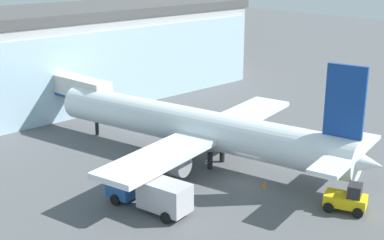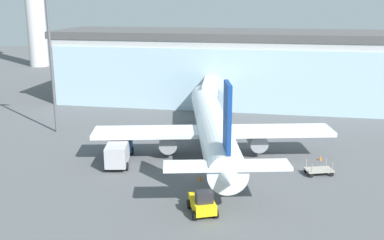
{
  "view_description": "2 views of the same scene",
  "coord_description": "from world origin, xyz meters",
  "px_view_note": "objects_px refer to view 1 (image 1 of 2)",
  "views": [
    {
      "loc": [
        -34.04,
        -28.2,
        19.46
      ],
      "look_at": [
        -0.4,
        6.8,
        4.2
      ],
      "focal_mm": 50.0,
      "sensor_mm": 36.0,
      "label": 1
    },
    {
      "loc": [
        5.95,
        -44.07,
        17.87
      ],
      "look_at": [
        -2.14,
        5.31,
        4.34
      ],
      "focal_mm": 42.0,
      "sensor_mm": 36.0,
      "label": 2
    }
  ],
  "objects_px": {
    "jet_bridge": "(69,87)",
    "pushback_tug": "(347,199)",
    "baggage_cart": "(310,140)",
    "safety_cone_nose": "(265,184)",
    "safety_cone_wingtip": "(279,130)",
    "airplane": "(199,128)",
    "catering_truck": "(151,192)"
  },
  "relations": [
    {
      "from": "jet_bridge",
      "to": "pushback_tug",
      "type": "height_order",
      "value": "jet_bridge"
    },
    {
      "from": "jet_bridge",
      "to": "pushback_tug",
      "type": "distance_m",
      "value": 35.05
    },
    {
      "from": "jet_bridge",
      "to": "baggage_cart",
      "type": "height_order",
      "value": "jet_bridge"
    },
    {
      "from": "safety_cone_nose",
      "to": "baggage_cart",
      "type": "bearing_deg",
      "value": 16.67
    },
    {
      "from": "jet_bridge",
      "to": "baggage_cart",
      "type": "distance_m",
      "value": 28.14
    },
    {
      "from": "jet_bridge",
      "to": "baggage_cart",
      "type": "xyz_separation_m",
      "value": [
        14.3,
        -23.91,
        -3.97
      ]
    },
    {
      "from": "pushback_tug",
      "to": "jet_bridge",
      "type": "bearing_deg",
      "value": -15.75
    },
    {
      "from": "safety_cone_nose",
      "to": "safety_cone_wingtip",
      "type": "relative_size",
      "value": 1.0
    },
    {
      "from": "safety_cone_nose",
      "to": "safety_cone_wingtip",
      "type": "distance_m",
      "value": 15.08
    },
    {
      "from": "jet_bridge",
      "to": "airplane",
      "type": "distance_m",
      "value": 19.37
    },
    {
      "from": "baggage_cart",
      "to": "safety_cone_wingtip",
      "type": "relative_size",
      "value": 5.74
    },
    {
      "from": "jet_bridge",
      "to": "safety_cone_nose",
      "type": "relative_size",
      "value": 23.57
    },
    {
      "from": "catering_truck",
      "to": "jet_bridge",
      "type": "bearing_deg",
      "value": -27.75
    },
    {
      "from": "safety_cone_nose",
      "to": "safety_cone_wingtip",
      "type": "xyz_separation_m",
      "value": [
        12.71,
        8.12,
        0.0
      ]
    },
    {
      "from": "catering_truck",
      "to": "baggage_cart",
      "type": "height_order",
      "value": "catering_truck"
    },
    {
      "from": "airplane",
      "to": "safety_cone_wingtip",
      "type": "xyz_separation_m",
      "value": [
        12.48,
        -0.22,
        -3.08
      ]
    },
    {
      "from": "jet_bridge",
      "to": "catering_truck",
      "type": "distance_m",
      "value": 25.24
    },
    {
      "from": "jet_bridge",
      "to": "safety_cone_wingtip",
      "type": "relative_size",
      "value": 23.57
    },
    {
      "from": "baggage_cart",
      "to": "pushback_tug",
      "type": "bearing_deg",
      "value": -152.88
    },
    {
      "from": "catering_truck",
      "to": "baggage_cart",
      "type": "distance_m",
      "value": 21.84
    },
    {
      "from": "catering_truck",
      "to": "airplane",
      "type": "bearing_deg",
      "value": -74.96
    },
    {
      "from": "jet_bridge",
      "to": "catering_truck",
      "type": "relative_size",
      "value": 1.71
    },
    {
      "from": "catering_truck",
      "to": "pushback_tug",
      "type": "relative_size",
      "value": 2.08
    },
    {
      "from": "pushback_tug",
      "to": "safety_cone_wingtip",
      "type": "distance_m",
      "value": 19.13
    },
    {
      "from": "baggage_cart",
      "to": "pushback_tug",
      "type": "xyz_separation_m",
      "value": [
        -10.83,
        -10.79,
        0.47
      ]
    },
    {
      "from": "baggage_cart",
      "to": "safety_cone_nose",
      "type": "relative_size",
      "value": 5.74
    },
    {
      "from": "baggage_cart",
      "to": "pushback_tug",
      "type": "height_order",
      "value": "pushback_tug"
    },
    {
      "from": "baggage_cart",
      "to": "safety_cone_wingtip",
      "type": "height_order",
      "value": "baggage_cart"
    },
    {
      "from": "airplane",
      "to": "pushback_tug",
      "type": "distance_m",
      "value": 15.74
    },
    {
      "from": "jet_bridge",
      "to": "safety_cone_nose",
      "type": "bearing_deg",
      "value": -179.84
    },
    {
      "from": "catering_truck",
      "to": "baggage_cart",
      "type": "relative_size",
      "value": 2.4
    },
    {
      "from": "jet_bridge",
      "to": "safety_cone_nose",
      "type": "distance_m",
      "value": 27.94
    }
  ]
}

